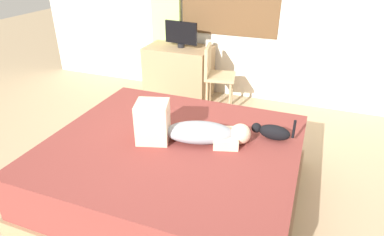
{
  "coord_description": "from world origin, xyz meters",
  "views": [
    {
      "loc": [
        1.02,
        -2.05,
        1.99
      ],
      "look_at": [
        0.13,
        0.29,
        0.69
      ],
      "focal_mm": 31.09,
      "sensor_mm": 36.0,
      "label": 1
    }
  ],
  "objects_px": {
    "desk": "(179,72)",
    "chair_by_desk": "(215,73)",
    "person_lying": "(187,129)",
    "cat": "(272,132)",
    "tv_monitor": "(181,34)",
    "cup": "(209,43)",
    "bed": "(173,169)"
  },
  "relations": [
    {
      "from": "tv_monitor",
      "to": "bed",
      "type": "bearing_deg",
      "value": -69.44
    },
    {
      "from": "cup",
      "to": "chair_by_desk",
      "type": "relative_size",
      "value": 0.11
    },
    {
      "from": "chair_by_desk",
      "to": "cat",
      "type": "bearing_deg",
      "value": -56.75
    },
    {
      "from": "cat",
      "to": "cup",
      "type": "xyz_separation_m",
      "value": [
        -1.18,
        1.82,
        0.18
      ]
    },
    {
      "from": "person_lying",
      "to": "chair_by_desk",
      "type": "distance_m",
      "value": 1.78
    },
    {
      "from": "bed",
      "to": "person_lying",
      "type": "xyz_separation_m",
      "value": [
        0.11,
        0.07,
        0.39
      ]
    },
    {
      "from": "person_lying",
      "to": "desk",
      "type": "bearing_deg",
      "value": 114.9
    },
    {
      "from": "tv_monitor",
      "to": "cup",
      "type": "distance_m",
      "value": 0.4
    },
    {
      "from": "desk",
      "to": "chair_by_desk",
      "type": "bearing_deg",
      "value": -18.44
    },
    {
      "from": "person_lying",
      "to": "cat",
      "type": "xyz_separation_m",
      "value": [
        0.65,
        0.29,
        -0.05
      ]
    },
    {
      "from": "cat",
      "to": "chair_by_desk",
      "type": "height_order",
      "value": "chair_by_desk"
    },
    {
      "from": "cat",
      "to": "chair_by_desk",
      "type": "xyz_separation_m",
      "value": [
        -0.96,
        1.46,
        -0.1
      ]
    },
    {
      "from": "desk",
      "to": "cup",
      "type": "distance_m",
      "value": 0.59
    },
    {
      "from": "bed",
      "to": "tv_monitor",
      "type": "distance_m",
      "value": 2.26
    },
    {
      "from": "cat",
      "to": "chair_by_desk",
      "type": "relative_size",
      "value": 0.42
    },
    {
      "from": "tv_monitor",
      "to": "desk",
      "type": "bearing_deg",
      "value": 180.0
    },
    {
      "from": "person_lying",
      "to": "cat",
      "type": "relative_size",
      "value": 2.61
    },
    {
      "from": "cat",
      "to": "bed",
      "type": "bearing_deg",
      "value": -154.88
    },
    {
      "from": "tv_monitor",
      "to": "person_lying",
      "type": "bearing_deg",
      "value": -66.08
    },
    {
      "from": "bed",
      "to": "cup",
      "type": "distance_m",
      "value": 2.28
    },
    {
      "from": "person_lying",
      "to": "tv_monitor",
      "type": "xyz_separation_m",
      "value": [
        -0.87,
        1.95,
        0.27
      ]
    },
    {
      "from": "person_lying",
      "to": "cup",
      "type": "xyz_separation_m",
      "value": [
        -0.52,
        2.11,
        0.14
      ]
    },
    {
      "from": "chair_by_desk",
      "to": "desk",
      "type": "bearing_deg",
      "value": 161.56
    },
    {
      "from": "person_lying",
      "to": "desk",
      "type": "xyz_separation_m",
      "value": [
        -0.91,
        1.95,
        -0.28
      ]
    },
    {
      "from": "cat",
      "to": "desk",
      "type": "xyz_separation_m",
      "value": [
        -1.56,
        1.66,
        -0.23
      ]
    },
    {
      "from": "cat",
      "to": "cup",
      "type": "relative_size",
      "value": 3.81
    },
    {
      "from": "bed",
      "to": "chair_by_desk",
      "type": "height_order",
      "value": "chair_by_desk"
    },
    {
      "from": "cat",
      "to": "cup",
      "type": "height_order",
      "value": "cup"
    },
    {
      "from": "cup",
      "to": "bed",
      "type": "bearing_deg",
      "value": -79.22
    },
    {
      "from": "bed",
      "to": "chair_by_desk",
      "type": "bearing_deg",
      "value": 96.24
    },
    {
      "from": "cat",
      "to": "cup",
      "type": "bearing_deg",
      "value": 122.83
    },
    {
      "from": "cat",
      "to": "tv_monitor",
      "type": "distance_m",
      "value": 2.28
    }
  ]
}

